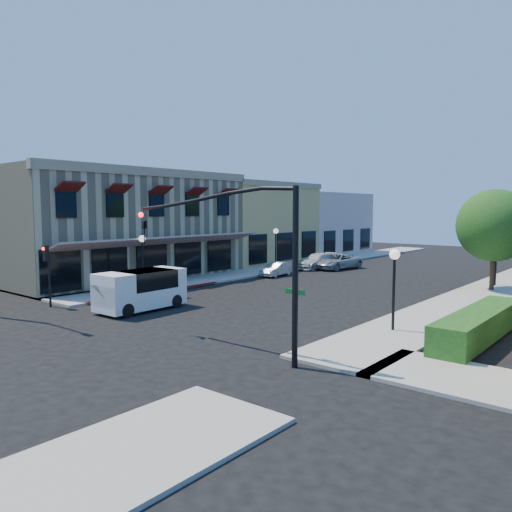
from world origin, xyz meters
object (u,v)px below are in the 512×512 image
Objects in this scene: signal_mast_arm at (246,242)px; parked_car_b at (276,269)px; street_tree_a at (494,226)px; lamppost_left_far at (276,238)px; secondary_signal at (47,264)px; white_van at (140,288)px; parked_car_c at (317,261)px; parked_car_d at (337,261)px; street_name_sign at (295,312)px; lamppost_right_far at (497,247)px; parked_car_a at (160,291)px; lamppost_left_near at (142,248)px; lamppost_right_near at (394,269)px.

signal_mast_arm is 2.43× the size of parked_car_b.
street_tree_a is 17.36m from lamppost_left_far.
secondary_signal is 0.71× the size of white_van.
secondary_signal is 1.01× the size of parked_car_b.
parked_car_c is 1.72m from parked_car_d.
parked_car_d is at bearing 73.93° from parked_car_b.
street_name_sign is at bearing 2.93° from secondary_signal.
lamppost_left_far is 0.76× the size of white_van.
secondary_signal is 0.93× the size of lamppost_right_far.
white_van is 15.18m from parked_car_b.
parked_car_b is at bearing 89.92° from parked_car_a.
lamppost_left_far is at bearing 128.94° from street_name_sign.
lamppost_left_far is at bearing 125.00° from signal_mast_arm.
street_name_sign is 26.81m from parked_car_d.
lamppost_left_far is 18.67m from white_van.
secondary_signal is 6.63m from lamppost_left_near.
signal_mast_arm is 15.82m from lamppost_left_near.
lamppost_left_near is at bearing -90.00° from lamppost_left_far.
signal_mast_arm reaches higher than lamppost_left_near.
parked_car_b is (-14.65, -5.00, -2.19)m from lamppost_right_far.
lamppost_right_far is 13.61m from parked_car_d.
lamppost_right_near is at bearing -91.23° from street_tree_a.
lamppost_left_near is 11.46m from parked_car_b.
parked_car_b is at bearing -51.92° from lamppost_left_far.
signal_mast_arm is 1.71× the size of white_van.
street_name_sign is 0.76× the size of parked_car_a.
parked_car_b is 6.00m from parked_car_c.
lamppost_left_far is 1.00× the size of lamppost_right_near.
white_van reaches higher than parked_car_a.
secondary_signal reaches higher than parked_car_d.
lamppost_right_far reaches higher than secondary_signal.
lamppost_left_far is 1.08× the size of parked_car_b.
lamppost_left_far is 1.08× the size of parked_car_a.
lamppost_left_near reaches higher than parked_car_d.
parked_car_b is (1.85, 17.59, -1.78)m from secondary_signal.
lamppost_left_near and lamppost_right_near have the same top height.
secondary_signal is 0.93× the size of lamppost_right_near.
parked_car_a is (3.20, 4.96, -1.76)m from secondary_signal.
secondary_signal is 17.78m from parked_car_b.
signal_mast_arm is 22.70m from lamppost_right_far.
secondary_signal is 0.93× the size of lamppost_left_far.
parked_car_a is (-13.30, -1.63, -2.17)m from lamppost_right_near.
lamppost_right_near reaches higher than parked_car_a.
parked_car_b is 0.68× the size of parked_car_d.
lamppost_right_near is at bearing 18.08° from white_van.
white_van is (-9.45, 2.56, -2.90)m from signal_mast_arm.
parked_car_c is (2.30, 17.00, -2.06)m from lamppost_left_near.
parked_car_c reaches higher than parked_car_a.
lamppost_left_near reaches higher than parked_car_c.
parked_car_c is (-14.70, 1.00, -2.06)m from lamppost_right_far.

